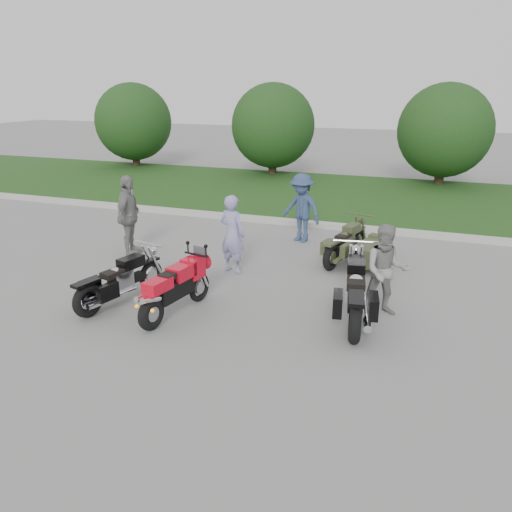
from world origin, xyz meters
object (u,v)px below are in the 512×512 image
(cruiser_right, at_px, (355,294))
(person_back, at_px, (129,216))
(person_denim, at_px, (301,208))
(sportbike_red, at_px, (174,287))
(cruiser_sidecar, at_px, (359,249))
(cruiser_left, at_px, (118,283))
(person_stripe, at_px, (232,234))
(person_grey, at_px, (386,271))

(cruiser_right, height_order, person_back, person_back)
(person_denim, bearing_deg, sportbike_red, -77.37)
(sportbike_red, bearing_deg, person_back, 145.11)
(sportbike_red, xyz_separation_m, cruiser_sidecar, (2.66, 3.72, -0.15))
(sportbike_red, bearing_deg, cruiser_left, -173.27)
(cruiser_left, xyz_separation_m, person_denim, (2.18, 4.99, 0.47))
(person_stripe, distance_m, person_grey, 3.49)
(cruiser_right, distance_m, person_grey, 0.71)
(cruiser_right, relative_size, person_grey, 1.52)
(cruiser_left, distance_m, cruiser_sidecar, 5.34)
(sportbike_red, distance_m, person_back, 3.77)
(person_stripe, bearing_deg, person_back, 10.52)
(cruiser_right, distance_m, person_denim, 4.71)
(sportbike_red, relative_size, person_denim, 1.08)
(person_stripe, height_order, person_denim, person_denim)
(cruiser_sidecar, relative_size, person_back, 1.08)
(cruiser_left, relative_size, cruiser_sidecar, 1.01)
(cruiser_right, height_order, person_stripe, person_stripe)
(cruiser_sidecar, height_order, person_denim, person_denim)
(cruiser_right, height_order, person_grey, person_grey)
(cruiser_right, bearing_deg, sportbike_red, -173.69)
(sportbike_red, relative_size, cruiser_right, 0.76)
(cruiser_right, xyz_separation_m, person_back, (-5.66, 1.80, 0.46))
(cruiser_left, bearing_deg, person_denim, 80.82)
(person_grey, relative_size, person_back, 0.86)
(person_grey, bearing_deg, cruiser_right, -148.19)
(cruiser_left, xyz_separation_m, person_back, (-1.40, 2.58, 0.54))
(person_denim, height_order, person_back, person_back)
(sportbike_red, xyz_separation_m, cruiser_left, (-1.24, 0.08, -0.12))
(person_stripe, bearing_deg, cruiser_right, 168.87)
(cruiser_right, distance_m, cruiser_sidecar, 2.88)
(person_stripe, height_order, person_grey, person_stripe)
(person_denim, bearing_deg, person_stripe, -83.60)
(cruiser_right, bearing_deg, cruiser_left, -179.18)
(person_grey, bearing_deg, sportbike_red, -173.13)
(cruiser_left, xyz_separation_m, cruiser_right, (4.26, 0.78, 0.08))
(sportbike_red, bearing_deg, person_grey, 31.07)
(cruiser_sidecar, height_order, person_stripe, person_stripe)
(cruiser_sidecar, relative_size, person_grey, 1.26)
(person_stripe, bearing_deg, person_grey, 178.72)
(cruiser_sidecar, xyz_separation_m, person_stripe, (-2.53, -1.35, 0.48))
(cruiser_left, bearing_deg, person_back, 132.94)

